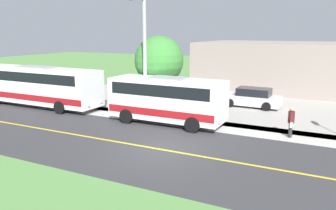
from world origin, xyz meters
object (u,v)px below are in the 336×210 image
at_px(pedestrian_with_bags, 291,121).
at_px(parked_car_near, 252,98).
at_px(street_light_pole, 144,53).
at_px(commercial_building, 292,66).
at_px(shuttle_bus_front, 167,98).
at_px(transit_bus_rear, 37,84).
at_px(tree_curbside, 159,61).

bearing_deg(pedestrian_with_bags, parked_car_near, -151.18).
height_order(street_light_pole, commercial_building, street_light_pole).
xyz_separation_m(shuttle_bus_front, street_light_pole, (-0.34, -1.83, 2.68)).
height_order(street_light_pole, parked_car_near, street_light_pole).
distance_m(transit_bus_rear, commercial_building, 23.46).
distance_m(parked_car_near, commercial_building, 10.08).
xyz_separation_m(shuttle_bus_front, commercial_building, (-16.87, 5.18, 0.70)).
xyz_separation_m(transit_bus_rear, street_light_pole, (-0.36, 9.27, 2.60)).
bearing_deg(pedestrian_with_bags, street_light_pole, -89.66).
bearing_deg(parked_car_near, commercial_building, 170.96).
distance_m(shuttle_bus_front, parked_car_near, 7.97).
height_order(parked_car_near, tree_curbside, tree_curbside).
bearing_deg(shuttle_bus_front, parked_car_near, 152.79).
relative_size(shuttle_bus_front, transit_bus_rear, 0.66).
relative_size(shuttle_bus_front, parked_car_near, 1.64).
xyz_separation_m(pedestrian_with_bags, street_light_pole, (0.05, -9.11, 3.38)).
relative_size(tree_curbside, commercial_building, 0.30).
bearing_deg(parked_car_near, tree_curbside, -53.84).
bearing_deg(pedestrian_with_bags, commercial_building, -172.76).
distance_m(shuttle_bus_front, transit_bus_rear, 11.10).
height_order(shuttle_bus_front, street_light_pole, street_light_pole).
height_order(pedestrian_with_bags, tree_curbside, tree_curbside).
bearing_deg(shuttle_bus_front, pedestrian_with_bags, 93.11).
height_order(shuttle_bus_front, parked_car_near, shuttle_bus_front).
bearing_deg(commercial_building, transit_bus_rear, -43.96).
bearing_deg(transit_bus_rear, commercial_building, 136.04).
distance_m(shuttle_bus_front, commercial_building, 17.66).
bearing_deg(shuttle_bus_front, tree_curbside, -143.93).
relative_size(transit_bus_rear, commercial_building, 0.63).
xyz_separation_m(transit_bus_rear, parked_car_near, (-7.06, 14.72, -0.98)).
xyz_separation_m(parked_car_near, tree_curbside, (4.17, -5.71, 2.89)).
bearing_deg(street_light_pole, shuttle_bus_front, 79.45).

